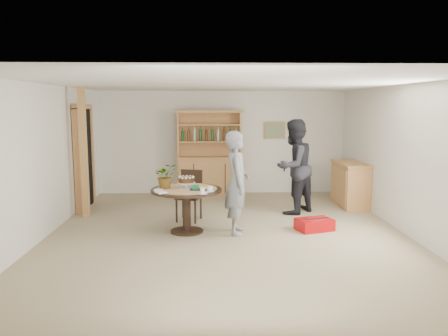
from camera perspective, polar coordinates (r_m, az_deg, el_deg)
ground at (r=7.49m, az=0.41°, el=-8.52°), size 7.00×7.00×0.00m
room_shell at (r=7.20m, az=0.45°, el=4.90°), size 6.04×7.04×2.52m
doorway at (r=9.60m, az=-17.86°, el=1.53°), size 0.13×1.10×2.18m
pine_post at (r=8.76m, az=-17.85°, el=1.87°), size 0.12×0.12×2.50m
hutch at (r=10.51m, az=-1.91°, el=0.18°), size 1.62×0.54×2.04m
sideboard at (r=9.80m, az=16.17°, el=-2.01°), size 0.54×1.26×0.94m
dining_table at (r=7.45m, az=-4.92°, el=-3.85°), size 1.20×1.20×0.76m
dining_chair at (r=8.27m, az=-4.46°, el=-3.13°), size 0.52×0.52×0.95m
birthday_cake at (r=7.44m, az=-4.92°, el=-1.67°), size 0.30×0.30×0.20m
flower_vase at (r=7.45m, az=-7.62°, el=-1.02°), size 0.47×0.44×0.42m
gift_tray at (r=7.28m, az=-3.30°, el=-2.66°), size 0.30×0.20×0.08m
coffee_cup_a at (r=7.12m, az=-1.84°, el=-2.78°), size 0.15×0.15×0.09m
coffee_cup_b at (r=6.96m, az=-2.82°, el=-3.09°), size 0.15×0.15×0.08m
napkins at (r=7.14m, az=-8.36°, el=-3.03°), size 0.24×0.33×0.03m
teen_boy at (r=7.30m, az=1.70°, el=-1.96°), size 0.43×0.64×1.73m
adult_person at (r=8.79m, az=9.08°, el=0.17°), size 1.16×1.15×1.89m
red_suitcase at (r=7.81m, az=11.72°, el=-7.23°), size 0.70×0.57×0.21m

